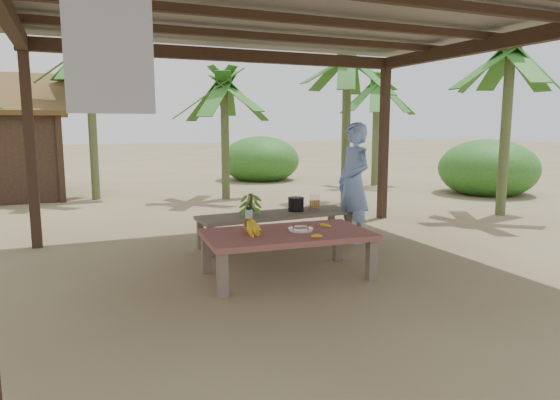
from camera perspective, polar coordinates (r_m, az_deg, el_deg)
name	(u,v)px	position (r m, az deg, el deg)	size (l,w,h in m)	color
ground	(292,269)	(5.87, 1.43, -7.86)	(80.00, 80.00, 0.00)	brown
pavilion	(293,20)	(5.72, 1.48, 19.83)	(6.60, 5.60, 2.95)	black
work_table	(287,238)	(5.49, 0.81, -4.33)	(1.86, 1.12, 0.50)	brown
bench	(277,217)	(6.92, -0.38, -1.96)	(2.23, 0.71, 0.45)	brown
ripe_banana_bunch	(246,226)	(5.32, -3.93, -3.01)	(0.31, 0.27, 0.19)	yellow
plate	(301,229)	(5.53, 2.36, -3.37)	(0.28, 0.28, 0.04)	white
loose_banana_front	(317,236)	(5.19, 4.22, -4.13)	(0.04, 0.17, 0.04)	yellow
loose_banana_side	(325,225)	(5.75, 5.19, -2.90)	(0.04, 0.15, 0.04)	yellow
water_flask	(249,218)	(5.61, -3.59, -2.11)	(0.08, 0.08, 0.29)	teal
green_banana_stalk	(251,204)	(6.73, -3.38, -0.45)	(0.27, 0.27, 0.31)	#598C2D
cooking_pot	(296,204)	(7.06, 1.84, -0.51)	(0.22, 0.22, 0.19)	black
skewer_rack	(315,202)	(7.11, 3.98, -0.26)	(0.18, 0.08, 0.24)	#A57F47
woman	(354,183)	(7.13, 8.43, 1.94)	(0.62, 0.41, 1.70)	#7B9BE9
banana_plant_ne	(347,70)	(10.67, 7.69, 14.55)	(1.80, 1.80, 3.27)	#596638
banana_plant_n	(224,95)	(11.24, -6.37, 11.84)	(1.80, 1.80, 2.79)	#596638
banana_plant_nw	(89,60)	(11.90, -21.02, 14.71)	(1.80, 1.80, 3.54)	#596638
banana_plant_e	(510,64)	(10.07, 24.80, 13.93)	(1.80, 1.80, 3.22)	#596638
banana_plant_far	(377,93)	(13.96, 10.99, 11.89)	(1.80, 1.80, 2.98)	#596638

